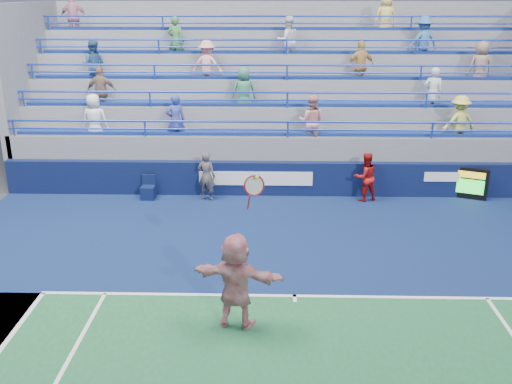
{
  "coord_description": "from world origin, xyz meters",
  "views": [
    {
      "loc": [
        -0.56,
        -10.81,
        6.2
      ],
      "look_at": [
        -0.89,
        2.5,
        1.5
      ],
      "focal_mm": 40.0,
      "sensor_mm": 36.0,
      "label": 1
    }
  ],
  "objects_px": {
    "tennis_player": "(236,281)",
    "line_judge": "(207,176)",
    "ball_girl": "(365,177)",
    "serve_speed_board": "(464,183)",
    "judge_chair": "(148,192)"
  },
  "relations": [
    {
      "from": "judge_chair",
      "to": "ball_girl",
      "type": "distance_m",
      "value": 6.81
    },
    {
      "from": "tennis_player",
      "to": "ball_girl",
      "type": "relative_size",
      "value": 2.01
    },
    {
      "from": "judge_chair",
      "to": "tennis_player",
      "type": "relative_size",
      "value": 0.24
    },
    {
      "from": "tennis_player",
      "to": "line_judge",
      "type": "xyz_separation_m",
      "value": [
        -1.34,
        7.12,
        -0.19
      ]
    },
    {
      "from": "tennis_player",
      "to": "judge_chair",
      "type": "bearing_deg",
      "value": 114.09
    },
    {
      "from": "serve_speed_board",
      "to": "judge_chair",
      "type": "height_order",
      "value": "serve_speed_board"
    },
    {
      "from": "ball_girl",
      "to": "tennis_player",
      "type": "bearing_deg",
      "value": 44.27
    },
    {
      "from": "line_judge",
      "to": "serve_speed_board",
      "type": "bearing_deg",
      "value": -162.24
    },
    {
      "from": "ball_girl",
      "to": "line_judge",
      "type": "bearing_deg",
      "value": -18.39
    },
    {
      "from": "tennis_player",
      "to": "line_judge",
      "type": "bearing_deg",
      "value": 100.63
    },
    {
      "from": "judge_chair",
      "to": "line_judge",
      "type": "relative_size",
      "value": 0.48
    },
    {
      "from": "line_judge",
      "to": "ball_girl",
      "type": "xyz_separation_m",
      "value": [
        4.93,
        0.07,
        -0.01
      ]
    },
    {
      "from": "tennis_player",
      "to": "ball_girl",
      "type": "bearing_deg",
      "value": 63.44
    },
    {
      "from": "tennis_player",
      "to": "serve_speed_board",
      "type": "bearing_deg",
      "value": 48.03
    },
    {
      "from": "judge_chair",
      "to": "ball_girl",
      "type": "height_order",
      "value": "ball_girl"
    }
  ]
}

